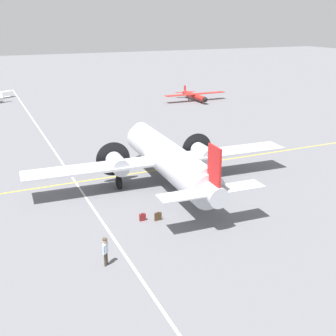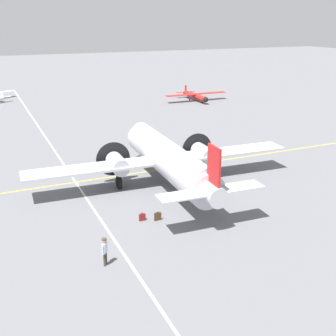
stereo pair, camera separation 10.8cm
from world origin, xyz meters
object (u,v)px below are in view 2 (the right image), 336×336
at_px(light_aircraft_distant, 196,96).
at_px(airliner_main, 166,157).
at_px(suitcase_upright_spare, 142,217).
at_px(crew_foreground, 105,248).
at_px(suitcase_near_door, 158,216).

bearing_deg(light_aircraft_distant, airliner_main, -31.19).
relative_size(airliner_main, suitcase_upright_spare, 42.18).
relative_size(crew_foreground, suitcase_upright_spare, 3.11).
relative_size(crew_foreground, suitcase_near_door, 2.74).
distance_m(crew_foreground, suitcase_upright_spare, 5.99).
height_order(suitcase_near_door, light_aircraft_distant, light_aircraft_distant).
bearing_deg(suitcase_upright_spare, airliner_main, -128.07).
xyz_separation_m(crew_foreground, suitcase_near_door, (-4.95, -4.01, -0.78)).
bearing_deg(light_aircraft_distant, crew_foreground, -33.23).
distance_m(suitcase_near_door, suitcase_upright_spare, 1.08).
distance_m(airliner_main, suitcase_near_door, 7.07).
distance_m(suitcase_upright_spare, light_aircraft_distant, 46.42).
xyz_separation_m(suitcase_upright_spare, light_aircraft_distant, (-24.91, -39.17, 0.61)).
xyz_separation_m(airliner_main, crew_foreground, (8.22, 9.87, -1.44)).
height_order(suitcase_upright_spare, light_aircraft_distant, light_aircraft_distant).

